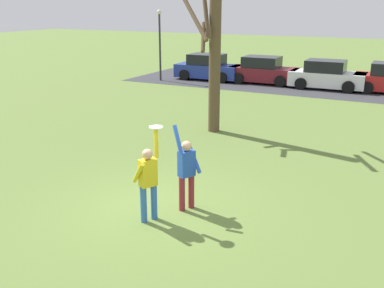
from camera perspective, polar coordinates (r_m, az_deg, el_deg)
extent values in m
plane|color=olive|center=(10.53, -4.39, -8.23)|extent=(120.00, 120.00, 0.00)
cylinder|color=#3366B7|center=(9.78, -6.21, -7.71)|extent=(0.14, 0.14, 0.82)
cylinder|color=#3366B7|center=(9.90, -4.89, -7.36)|extent=(0.14, 0.14, 0.82)
cube|color=gold|center=(9.56, -5.67, -3.67)|extent=(0.36, 0.42, 0.60)
sphere|color=tan|center=(9.42, -5.74, -1.31)|extent=(0.23, 0.23, 0.23)
cylinder|color=gold|center=(9.44, -6.87, -3.68)|extent=(0.45, 0.30, 0.59)
cylinder|color=gold|center=(9.46, -4.60, 0.17)|extent=(0.09, 0.09, 0.66)
cylinder|color=maroon|center=(10.38, -0.09, -6.06)|extent=(0.14, 0.14, 0.82)
cylinder|color=maroon|center=(10.25, -1.29, -6.39)|extent=(0.14, 0.14, 0.82)
cube|color=#234CB2|center=(10.05, -0.70, -2.51)|extent=(0.36, 0.42, 0.60)
sphere|color=tan|center=(9.92, -0.71, -0.26)|extent=(0.23, 0.23, 0.23)
cylinder|color=#234CB2|center=(10.16, 0.35, -2.01)|extent=(0.45, 0.30, 0.59)
cylinder|color=#234CB2|center=(9.74, -1.81, 0.54)|extent=(0.33, 0.22, 0.65)
cylinder|color=white|center=(9.36, -4.65, 2.17)|extent=(0.29, 0.29, 0.02)
cube|color=#233893|center=(28.52, 2.17, 9.34)|extent=(4.14, 1.89, 0.80)
cube|color=black|center=(28.49, 1.90, 10.80)|extent=(2.13, 1.68, 0.64)
cylinder|color=black|center=(28.92, 5.23, 8.95)|extent=(0.66, 0.23, 0.66)
cylinder|color=black|center=(27.24, 3.86, 8.47)|extent=(0.66, 0.23, 0.66)
cylinder|color=black|center=(29.89, 0.61, 9.30)|extent=(0.66, 0.23, 0.66)
cylinder|color=black|center=(28.27, -0.98, 8.83)|extent=(0.66, 0.23, 0.66)
cube|color=maroon|center=(27.49, 9.15, 8.83)|extent=(4.14, 1.89, 0.80)
cube|color=black|center=(27.43, 8.92, 10.35)|extent=(2.13, 1.68, 0.64)
cylinder|color=black|center=(28.06, 12.19, 8.38)|extent=(0.66, 0.23, 0.66)
cylinder|color=black|center=(26.31, 11.21, 7.86)|extent=(0.66, 0.23, 0.66)
cylinder|color=black|center=(28.76, 7.22, 8.84)|extent=(0.66, 0.23, 0.66)
cylinder|color=black|center=(27.06, 5.96, 8.35)|extent=(0.66, 0.23, 0.66)
cube|color=white|center=(26.41, 16.92, 7.96)|extent=(4.14, 1.89, 0.80)
cube|color=black|center=(26.33, 16.73, 9.54)|extent=(2.13, 1.68, 0.64)
cylinder|color=black|center=(27.18, 19.86, 7.46)|extent=(0.66, 0.23, 0.66)
cylinder|color=black|center=(25.39, 19.37, 6.87)|extent=(0.66, 0.23, 0.66)
cylinder|color=black|center=(27.55, 14.57, 8.05)|extent=(0.66, 0.23, 0.66)
cylinder|color=black|center=(25.79, 13.74, 7.51)|extent=(0.66, 0.23, 0.66)
cylinder|color=black|center=(27.33, 21.81, 7.30)|extent=(0.66, 0.23, 0.66)
cylinder|color=black|center=(25.54, 21.47, 6.71)|extent=(0.66, 0.23, 0.66)
cube|color=#38383D|center=(27.11, 12.89, 7.33)|extent=(20.16, 6.40, 0.01)
cylinder|color=brown|center=(16.26, 2.95, 11.84)|extent=(0.42, 0.42, 5.94)
cylinder|color=brown|center=(16.23, 1.46, 13.51)|extent=(0.51, 0.93, 1.03)
cylinder|color=brown|center=(16.11, 1.87, 15.74)|extent=(0.60, 0.69, 1.34)
cylinder|color=brown|center=(15.80, 0.40, 15.69)|extent=(1.48, 1.10, 1.44)
cylinder|color=#2D2D33|center=(28.05, -4.12, 12.16)|extent=(0.12, 0.12, 4.00)
sphere|color=silver|center=(27.94, -4.22, 16.49)|extent=(0.28, 0.28, 0.28)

